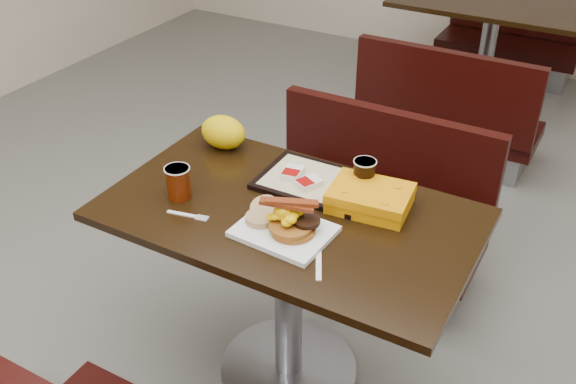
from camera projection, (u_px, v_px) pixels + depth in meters
The scene contains 24 objects.
floor at pixel (289, 371), 2.51m from camera, with size 6.00×7.00×0.01m, color slate.
table_near at pixel (289, 298), 2.31m from camera, with size 1.20×0.70×0.75m, color black, non-canonical shape.
bench_near_n at pixel (367, 205), 2.83m from camera, with size 1.00×0.46×0.72m, color black, non-canonical shape.
table_far at pixel (486, 59), 4.21m from camera, with size 1.20×0.70×0.75m, color black, non-canonical shape.
bench_far_s at pixel (452, 102), 3.71m from camera, with size 1.00×0.46×0.72m, color black, non-canonical shape.
bench_far_n at pixel (511, 30), 4.73m from camera, with size 1.00×0.46×0.72m, color black, non-canonical shape.
platter at pixel (284, 231), 2.00m from camera, with size 0.28×0.22×0.02m, color white.
pancake_stack at pixel (293, 228), 1.97m from camera, with size 0.14×0.14×0.03m, color #905318.
sausage_patty at pixel (306, 220), 1.97m from camera, with size 0.09×0.09×0.01m, color black.
scrambled_eggs at pixel (283, 212), 1.97m from camera, with size 0.10×0.09×0.05m, color #FFBC05.
bacon_strips at pixel (287, 204), 1.95m from camera, with size 0.17×0.07×0.01m, color #491205, non-canonical shape.
muffin_bottom at pixel (260, 218), 2.02m from camera, with size 0.09×0.09×0.02m, color tan.
muffin_top at pixel (265, 209), 2.05m from camera, with size 0.09×0.09×0.02m, color tan.
coffee_cup_near at pixel (178, 183), 2.14m from camera, with size 0.08×0.08×0.11m, color maroon.
fork at pixel (182, 214), 2.09m from camera, with size 0.14×0.03×0.00m, color white, non-canonical shape.
knife at pixel (319, 259), 1.90m from camera, with size 0.19×0.02×0.00m, color white.
condiment_syrup at pixel (282, 206), 2.12m from camera, with size 0.04×0.03×0.01m, color #B52F07.
condiment_ketchup at pixel (286, 208), 2.11m from camera, with size 0.04×0.03×0.01m, color #8C0504.
tray at pixel (316, 183), 2.23m from camera, with size 0.38×0.27×0.02m, color black.
hashbrown_sleeve_left at pixel (293, 173), 2.25m from camera, with size 0.06×0.08×0.02m, color silver.
hashbrown_sleeve_right at pixel (309, 183), 2.19m from camera, with size 0.06×0.08×0.02m, color silver.
coffee_cup_far at pixel (364, 174), 2.17m from camera, with size 0.07×0.07×0.10m, color black.
clamshell at pixel (370, 198), 2.10m from camera, with size 0.26×0.19×0.07m, color orange.
paper_bag at pixel (223, 132), 2.43m from camera, with size 0.18×0.13×0.12m, color yellow.
Camera 1 is at (0.85, -1.51, 1.95)m, focal length 40.77 mm.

